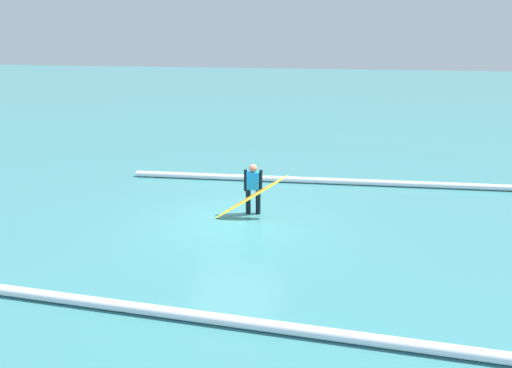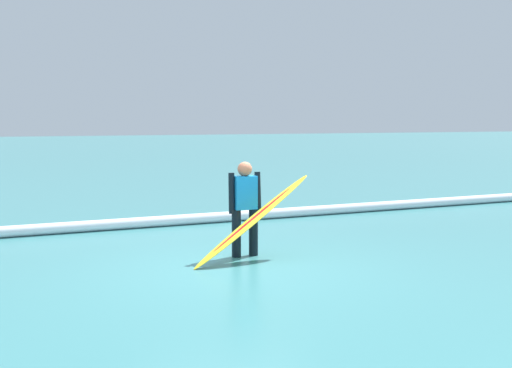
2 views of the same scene
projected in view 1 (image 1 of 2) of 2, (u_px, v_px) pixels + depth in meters
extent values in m
plane|color=teal|center=(235.00, 220.00, 12.70)|extent=(123.97, 123.97, 0.00)
cylinder|color=black|center=(258.00, 202.00, 13.08)|extent=(0.14, 0.14, 0.72)
cylinder|color=black|center=(248.00, 201.00, 13.11)|extent=(0.14, 0.14, 0.72)
cube|color=#198CD8|center=(253.00, 181.00, 12.91)|extent=(0.35, 0.22, 0.50)
sphere|color=#C97251|center=(253.00, 168.00, 12.80)|extent=(0.22, 0.22, 0.22)
cylinder|color=black|center=(261.00, 181.00, 12.88)|extent=(0.09, 0.14, 0.62)
cylinder|color=black|center=(245.00, 180.00, 12.94)|extent=(0.09, 0.10, 0.61)
ellipsoid|color=yellow|center=(251.00, 197.00, 12.71)|extent=(2.05, 0.78, 1.25)
ellipsoid|color=red|center=(251.00, 197.00, 12.71)|extent=(1.62, 0.52, 1.01)
cylinder|color=white|center=(340.00, 181.00, 15.76)|extent=(14.34, 1.13, 0.20)
cylinder|color=white|center=(240.00, 322.00, 8.02)|extent=(20.52, 0.82, 0.21)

